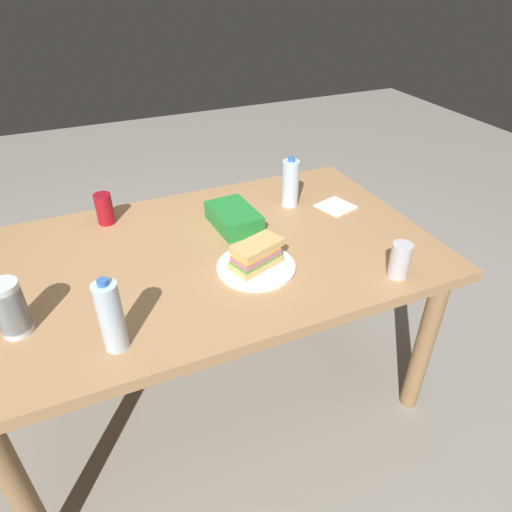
{
  "coord_description": "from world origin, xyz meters",
  "views": [
    {
      "loc": [
        -0.38,
        -1.3,
        1.61
      ],
      "look_at": [
        0.11,
        -0.16,
        0.78
      ],
      "focal_mm": 31.69,
      "sensor_mm": 36.0,
      "label": 1
    }
  ],
  "objects": [
    {
      "name": "ground_plane",
      "position": [
        0.0,
        0.0,
        0.0
      ],
      "size": [
        8.0,
        8.0,
        0.0
      ],
      "primitive_type": "plane",
      "color": "gray"
    },
    {
      "name": "dining_table",
      "position": [
        0.0,
        0.0,
        0.64
      ],
      "size": [
        1.61,
        0.96,
        0.73
      ],
      "color": "tan",
      "rests_on": "ground_plane"
    },
    {
      "name": "paper_plate",
      "position": [
        0.11,
        -0.16,
        0.73
      ],
      "size": [
        0.27,
        0.27,
        0.01
      ],
      "primitive_type": "cylinder",
      "color": "white",
      "rests_on": "dining_table"
    },
    {
      "name": "sandwich",
      "position": [
        0.11,
        -0.16,
        0.78
      ],
      "size": [
        0.2,
        0.15,
        0.08
      ],
      "color": "#DBB26B",
      "rests_on": "paper_plate"
    },
    {
      "name": "soda_can_red",
      "position": [
        -0.3,
        0.35,
        0.79
      ],
      "size": [
        0.07,
        0.07,
        0.12
      ],
      "primitive_type": "cylinder",
      "color": "maroon",
      "rests_on": "dining_table"
    },
    {
      "name": "chip_bag",
      "position": [
        0.15,
        0.13,
        0.76
      ],
      "size": [
        0.17,
        0.24,
        0.07
      ],
      "primitive_type": "cube",
      "rotation": [
        0.0,
        0.0,
        4.78
      ],
      "color": "#268C38",
      "rests_on": "dining_table"
    },
    {
      "name": "water_bottle_tall",
      "position": [
        0.42,
        0.2,
        0.82
      ],
      "size": [
        0.07,
        0.07,
        0.21
      ],
      "color": "silver",
      "rests_on": "dining_table"
    },
    {
      "name": "plastic_cup_stack",
      "position": [
        -0.62,
        -0.18,
        0.81
      ],
      "size": [
        0.08,
        0.08,
        0.17
      ],
      "color": "silver",
      "rests_on": "dining_table"
    },
    {
      "name": "water_bottle_spare",
      "position": [
        -0.37,
        -0.34,
        0.83
      ],
      "size": [
        0.07,
        0.07,
        0.22
      ],
      "color": "silver",
      "rests_on": "dining_table"
    },
    {
      "name": "soda_can_silver",
      "position": [
        0.52,
        -0.39,
        0.79
      ],
      "size": [
        0.07,
        0.07,
        0.12
      ],
      "primitive_type": "cylinder",
      "color": "silver",
      "rests_on": "dining_table"
    },
    {
      "name": "paper_napkin",
      "position": [
        0.59,
        0.11,
        0.73
      ],
      "size": [
        0.16,
        0.16,
        0.01
      ],
      "primitive_type": "cube",
      "rotation": [
        0.0,
        0.0,
        4.99
      ],
      "color": "white",
      "rests_on": "dining_table"
    }
  ]
}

